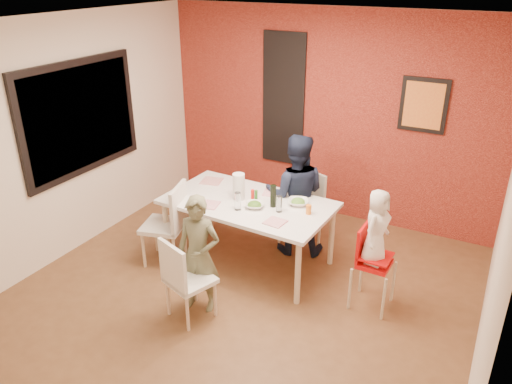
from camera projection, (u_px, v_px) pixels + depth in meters
The scene contains 35 objects.
ground at pixel (243, 293), 5.23m from camera, with size 4.50×4.50×0.00m, color brown.
ceiling at pixel (239, 24), 4.11m from camera, with size 4.50×4.50×0.02m, color silver.
wall_back at pixel (326, 116), 6.48m from camera, with size 4.50×0.02×2.70m, color beige.
wall_front at pixel (48, 308), 2.86m from camera, with size 4.50×0.02×2.70m, color beige.
wall_left at pixel (68, 139), 5.63m from camera, with size 0.02×4.50×2.70m, color beige.
wall_right at pixel (504, 229), 3.71m from camera, with size 0.02×4.50×2.70m, color beige.
brick_accent_wall at pixel (326, 116), 6.46m from camera, with size 4.50×0.02×2.70m, color maroon.
picture_window_frame at pixel (81, 118), 5.69m from camera, with size 0.05×1.70×1.30m, color black.
picture_window_pane at pixel (81, 118), 5.69m from camera, with size 0.02×1.55×1.15m, color black.
glassblock_strip at pixel (284, 100), 6.64m from camera, with size 0.55×0.03×1.70m, color silver.
glassblock_surround at pixel (283, 100), 6.64m from camera, with size 0.60×0.03×1.76m, color black.
art_print_frame at pixel (424, 105), 5.81m from camera, with size 0.54×0.03×0.64m, color black.
art_print_canvas at pixel (423, 105), 5.80m from camera, with size 0.44×0.01×0.54m, color orange.
dining_table at pixel (248, 207), 5.52m from camera, with size 1.88×1.11×0.77m.
chair_near at pixel (183, 277), 4.67m from camera, with size 0.51×0.51×0.86m.
chair_far at pixel (305, 204), 6.01m from camera, with size 0.55×0.55×0.91m.
chair_left at pixel (170, 220), 5.58m from camera, with size 0.55×0.55×0.96m.
high_chair at pixel (371, 260), 4.86m from camera, with size 0.38×0.38×0.87m.
child_near at pixel (199, 254), 4.79m from camera, with size 0.44×0.29×1.21m, color #5E5E43.
child_far at pixel (295, 195), 5.74m from camera, with size 0.71×0.55×1.45m, color #151C30.
toddler at pixel (377, 227), 4.70m from camera, with size 0.37×0.24×0.76m, color white.
plate_near_left at pixel (208, 205), 5.41m from camera, with size 0.22×0.22×0.01m, color white.
plate_far_mid at pixel (272, 193), 5.68m from camera, with size 0.21×0.21×0.01m, color white.
plate_near_right at pixel (275, 222), 5.04m from camera, with size 0.20×0.20×0.01m, color white.
plate_far_left at pixel (211, 181), 5.99m from camera, with size 0.23×0.23×0.01m, color white.
salad_bowl_a at pixel (254, 205), 5.34m from camera, with size 0.21×0.21×0.05m, color white.
salad_bowl_b at pixel (298, 202), 5.41m from camera, with size 0.22×0.22×0.05m, color white.
wine_bottle at pixel (273, 196), 5.33m from camera, with size 0.07×0.07×0.25m, color black.
wine_glass_a at pixel (238, 201), 5.27m from camera, with size 0.07×0.07×0.20m, color white.
wine_glass_b at pixel (279, 204), 5.23m from camera, with size 0.06×0.06×0.18m, color silver.
paper_towel_roll at pixel (239, 187), 5.49m from camera, with size 0.13×0.13×0.30m, color white.
condiment_red at pixel (253, 196), 5.45m from camera, with size 0.04×0.04×0.14m, color red.
condiment_green at pixel (256, 196), 5.45m from camera, with size 0.04×0.04×0.14m, color #2E6923.
condiment_brown at pixel (252, 195), 5.48m from camera, with size 0.03×0.03×0.13m, color brown.
sippy_cup at pixel (309, 210), 5.20m from camera, with size 0.06×0.06×0.10m, color orange.
Camera 1 is at (2.15, -3.74, 3.15)m, focal length 35.00 mm.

